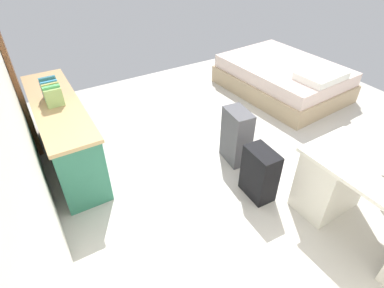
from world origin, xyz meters
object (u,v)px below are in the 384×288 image
at_px(suitcase_spare_grey, 236,136).
at_px(figurine_small, 47,83).
at_px(desk, 380,210).
at_px(credenza, 65,133).
at_px(bed, 283,78).
at_px(suitcase_black, 259,174).

xyz_separation_m(suitcase_spare_grey, figurine_small, (1.39, 1.70, 0.51)).
distance_m(desk, credenza, 3.26).
distance_m(bed, suitcase_spare_grey, 2.01).
bearing_deg(suitcase_black, suitcase_spare_grey, -11.36).
bearing_deg(credenza, suitcase_black, -135.12).
relative_size(bed, figurine_small, 18.18).
bearing_deg(credenza, figurine_small, 0.21).
height_order(credenza, figurine_small, figurine_small).
height_order(desk, bed, desk).
height_order(bed, suitcase_black, bed).
height_order(credenza, bed, credenza).
bearing_deg(credenza, bed, -89.21).
height_order(desk, credenza, credenza).
bearing_deg(suitcase_black, credenza, 47.31).
height_order(suitcase_spare_grey, figurine_small, figurine_small).
relative_size(suitcase_black, suitcase_spare_grey, 0.85).
xyz_separation_m(desk, suitcase_black, (0.96, 0.50, -0.09)).
bearing_deg(bed, suitcase_black, 130.84).
xyz_separation_m(bed, suitcase_spare_grey, (-1.03, 1.72, 0.09)).
bearing_deg(suitcase_spare_grey, figurine_small, 56.75).
height_order(desk, suitcase_black, desk).
distance_m(suitcase_black, suitcase_spare_grey, 0.61).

